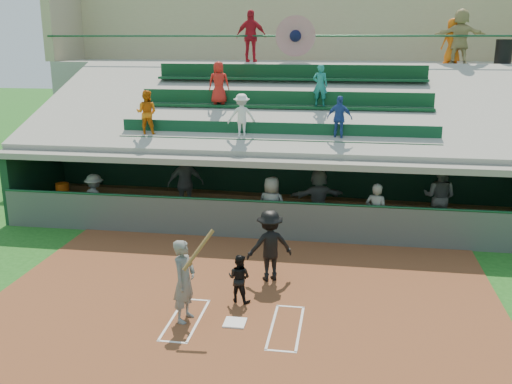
% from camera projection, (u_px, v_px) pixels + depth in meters
% --- Properties ---
extents(ground, '(100.00, 100.00, 0.00)m').
position_uv_depth(ground, '(235.00, 324.00, 11.40)').
color(ground, '#1A5417').
rests_on(ground, ground).
extents(dirt_slab, '(11.00, 9.00, 0.02)m').
position_uv_depth(dirt_slab, '(240.00, 312.00, 11.88)').
color(dirt_slab, brown).
rests_on(dirt_slab, ground).
extents(home_plate, '(0.43, 0.43, 0.03)m').
position_uv_depth(home_plate, '(235.00, 323.00, 11.40)').
color(home_plate, white).
rests_on(home_plate, dirt_slab).
extents(batters_box_chalk, '(2.65, 1.85, 0.01)m').
position_uv_depth(batters_box_chalk, '(235.00, 323.00, 11.40)').
color(batters_box_chalk, white).
rests_on(batters_box_chalk, dirt_slab).
extents(dugout_floor, '(16.00, 3.50, 0.04)m').
position_uv_depth(dugout_floor, '(277.00, 220.00, 17.83)').
color(dugout_floor, gray).
rests_on(dugout_floor, ground).
extents(concourse_slab, '(20.00, 3.00, 4.60)m').
position_uv_depth(concourse_slab, '(297.00, 118.00, 23.66)').
color(concourse_slab, gray).
rests_on(concourse_slab, ground).
extents(grandstand, '(20.40, 10.40, 7.80)m').
position_uv_depth(grandstand, '(290.00, 130.00, 20.83)').
color(grandstand, '#4E544E').
rests_on(grandstand, ground).
extents(batter_at_plate, '(0.89, 0.77, 1.95)m').
position_uv_depth(batter_at_plate, '(184.00, 280.00, 11.32)').
color(batter_at_plate, '#595C57').
rests_on(batter_at_plate, dirt_slab).
extents(catcher, '(0.61, 0.53, 1.06)m').
position_uv_depth(catcher, '(239.00, 278.00, 12.23)').
color(catcher, black).
rests_on(catcher, dirt_slab).
extents(home_umpire, '(1.25, 1.02, 1.69)m').
position_uv_depth(home_umpire, '(270.00, 245.00, 13.26)').
color(home_umpire, black).
rests_on(home_umpire, dirt_slab).
extents(dugout_bench, '(15.03, 1.25, 0.45)m').
position_uv_depth(dugout_bench, '(274.00, 202.00, 18.92)').
color(dugout_bench, brown).
rests_on(dugout_bench, dugout_floor).
extents(white_table, '(0.78, 0.60, 0.66)m').
position_uv_depth(white_table, '(63.00, 206.00, 18.16)').
color(white_table, silver).
rests_on(white_table, dugout_floor).
extents(water_cooler, '(0.41, 0.41, 0.41)m').
position_uv_depth(water_cooler, '(63.00, 190.00, 17.97)').
color(water_cooler, '#C64B0B').
rests_on(water_cooler, white_table).
extents(dugout_player_a, '(1.12, 0.84, 1.54)m').
position_uv_depth(dugout_player_a, '(95.00, 199.00, 17.29)').
color(dugout_player_a, '#545752').
rests_on(dugout_player_a, dugout_floor).
extents(dugout_player_b, '(1.24, 0.86, 1.96)m').
position_uv_depth(dugout_player_b, '(186.00, 184.00, 18.23)').
color(dugout_player_b, '#555753').
rests_on(dugout_player_b, dugout_floor).
extents(dugout_player_c, '(0.95, 0.72, 1.73)m').
position_uv_depth(dugout_player_c, '(272.00, 206.00, 16.20)').
color(dugout_player_c, '#5D5F5A').
rests_on(dugout_player_c, dugout_floor).
extents(dugout_player_d, '(1.71, 1.00, 1.76)m').
position_uv_depth(dugout_player_d, '(318.00, 198.00, 17.03)').
color(dugout_player_d, '#575A55').
rests_on(dugout_player_d, dugout_floor).
extents(dugout_player_e, '(0.71, 0.58, 1.68)m').
position_uv_depth(dugout_player_e, '(376.00, 213.00, 15.68)').
color(dugout_player_e, '#5D5F5A').
rests_on(dugout_player_e, dugout_floor).
extents(dugout_player_f, '(1.17, 1.05, 1.97)m').
position_uv_depth(dugout_player_f, '(439.00, 197.00, 16.70)').
color(dugout_player_f, '#50534E').
rests_on(dugout_player_f, dugout_floor).
extents(trash_bin, '(0.59, 0.59, 0.88)m').
position_uv_depth(trash_bin, '(504.00, 52.00, 20.78)').
color(trash_bin, black).
rests_on(trash_bin, concourse_slab).
extents(concourse_staff_a, '(1.16, 0.49, 1.96)m').
position_uv_depth(concourse_staff_a, '(251.00, 36.00, 21.77)').
color(concourse_staff_a, '#B61423').
rests_on(concourse_staff_a, concourse_slab).
extents(concourse_staff_b, '(0.95, 0.80, 1.64)m').
position_uv_depth(concourse_staff_b, '(452.00, 41.00, 21.05)').
color(concourse_staff_b, '#D15B0C').
rests_on(concourse_staff_b, concourse_slab).
extents(concourse_staff_c, '(1.84, 0.64, 1.96)m').
position_uv_depth(concourse_staff_c, '(460.00, 36.00, 20.78)').
color(concourse_staff_c, tan).
rests_on(concourse_staff_c, concourse_slab).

